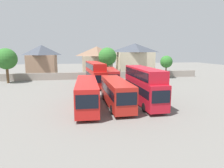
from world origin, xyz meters
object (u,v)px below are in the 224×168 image
at_px(house_terrace_centre, 97,61).
at_px(house_terrace_left, 42,60).
at_px(house_terrace_right, 135,59).
at_px(tree_behind_wall, 107,57).
at_px(bus_1, 87,92).
at_px(bus_3, 144,84).
at_px(tree_right_of_lot, 166,62).
at_px(bus_4, 95,73).
at_px(tree_left_of_lot, 6,59).
at_px(bus_2, 116,91).
at_px(bus_5, 110,76).

bearing_deg(house_terrace_centre, house_terrace_left, -179.85).
relative_size(house_terrace_right, tree_behind_wall, 1.38).
distance_m(bus_1, house_terrace_right, 37.49).
relative_size(bus_3, house_terrace_right, 0.97).
distance_m(bus_1, tree_right_of_lot, 32.45).
height_order(bus_4, house_terrace_centre, house_terrace_centre).
distance_m(tree_left_of_lot, tree_behind_wall, 24.50).
relative_size(bus_1, house_terrace_left, 1.36).
bearing_deg(bus_3, bus_2, -87.38).
relative_size(bus_4, house_terrace_centre, 1.33).
xyz_separation_m(bus_4, tree_left_of_lot, (-19.37, 6.97, 2.68)).
bearing_deg(tree_right_of_lot, bus_1, -133.08).
bearing_deg(house_terrace_right, house_terrace_left, 179.44).
distance_m(bus_4, tree_left_of_lot, 20.76).
distance_m(bus_1, bus_3, 7.83).
distance_m(bus_4, house_terrace_left, 22.76).
bearing_deg(house_terrace_left, bus_2, -66.11).
height_order(house_terrace_left, tree_right_of_lot, house_terrace_left).
height_order(bus_1, bus_2, bus_1).
height_order(bus_3, house_terrace_left, house_terrace_left).
bearing_deg(house_terrace_left, bus_1, -71.89).
bearing_deg(bus_4, tree_left_of_lot, -114.46).
height_order(house_terrace_centre, tree_behind_wall, house_terrace_centre).
bearing_deg(house_terrace_left, bus_3, -60.67).
distance_m(bus_2, bus_5, 15.30).
bearing_deg(bus_5, tree_left_of_lot, -104.55).
relative_size(bus_4, house_terrace_right, 1.06).
relative_size(tree_behind_wall, tree_right_of_lot, 1.36).
distance_m(house_terrace_right, tree_behind_wall, 10.90).
bearing_deg(bus_5, house_terrace_right, 153.10).
bearing_deg(house_terrace_centre, tree_left_of_lot, -152.39).
distance_m(bus_4, bus_5, 3.27).
xyz_separation_m(house_terrace_centre, house_terrace_right, (11.75, -0.31, 0.47)).
relative_size(bus_3, tree_behind_wall, 1.34).
bearing_deg(bus_1, bus_4, 173.33).
distance_m(bus_2, tree_behind_wall, 28.46).
height_order(bus_1, house_terrace_left, house_terrace_left).
height_order(bus_2, tree_left_of_lot, tree_left_of_lot).
bearing_deg(tree_behind_wall, house_terrace_right, 30.10).
height_order(bus_4, tree_right_of_lot, tree_right_of_lot).
bearing_deg(bus_2, bus_3, 92.70).
distance_m(house_terrace_centre, house_terrace_right, 11.76).
bearing_deg(bus_5, bus_4, -93.35).
relative_size(tree_left_of_lot, tree_right_of_lot, 1.31).
xyz_separation_m(bus_4, house_terrace_centre, (2.15, 18.23, 1.61)).
distance_m(bus_1, tree_left_of_lot, 28.44).
relative_size(bus_1, bus_4, 1.00).
xyz_separation_m(bus_1, tree_right_of_lot, (22.10, 23.64, 2.37)).
bearing_deg(bus_4, tree_behind_wall, 155.49).
bearing_deg(house_terrace_centre, house_terrace_right, -1.51).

